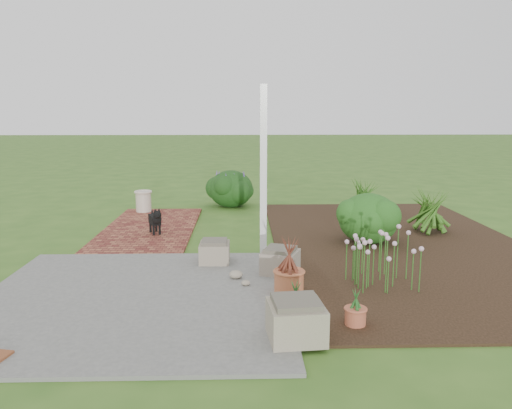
{
  "coord_description": "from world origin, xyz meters",
  "views": [
    {
      "loc": [
        -0.01,
        -7.17,
        2.11
      ],
      "look_at": [
        0.2,
        0.4,
        0.7
      ],
      "focal_mm": 35.0,
      "sensor_mm": 36.0,
      "label": 1
    }
  ],
  "objects_px": {
    "stone_trough_near": "(296,322)",
    "evergreen_shrub": "(368,217)",
    "black_dog": "(155,219)",
    "cream_ceramic_urn": "(143,201)"
  },
  "relations": [
    {
      "from": "stone_trough_near",
      "to": "evergreen_shrub",
      "type": "height_order",
      "value": "evergreen_shrub"
    },
    {
      "from": "black_dog",
      "to": "evergreen_shrub",
      "type": "xyz_separation_m",
      "value": [
        3.53,
        -0.58,
        0.14
      ]
    },
    {
      "from": "black_dog",
      "to": "cream_ceramic_urn",
      "type": "bearing_deg",
      "value": 83.73
    },
    {
      "from": "black_dog",
      "to": "evergreen_shrub",
      "type": "height_order",
      "value": "evergreen_shrub"
    },
    {
      "from": "black_dog",
      "to": "cream_ceramic_urn",
      "type": "xyz_separation_m",
      "value": [
        -0.59,
        2.0,
        -0.05
      ]
    },
    {
      "from": "cream_ceramic_urn",
      "to": "evergreen_shrub",
      "type": "bearing_deg",
      "value": -32.02
    },
    {
      "from": "cream_ceramic_urn",
      "to": "evergreen_shrub",
      "type": "height_order",
      "value": "evergreen_shrub"
    },
    {
      "from": "stone_trough_near",
      "to": "black_dog",
      "type": "relative_size",
      "value": 1.03
    },
    {
      "from": "evergreen_shrub",
      "to": "stone_trough_near",
      "type": "bearing_deg",
      "value": -113.73
    },
    {
      "from": "stone_trough_near",
      "to": "black_dog",
      "type": "bearing_deg",
      "value": 115.91
    }
  ]
}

